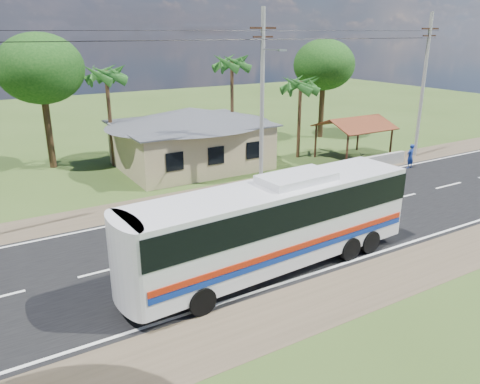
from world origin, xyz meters
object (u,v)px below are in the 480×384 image
object	(u,v)px
coach_bus	(276,218)
person	(410,156)
waiting_shed	(354,124)
motorcycle	(356,159)

from	to	relation	value
coach_bus	person	xyz separation A→B (m)	(17.42, 7.62, -1.39)
waiting_shed	motorcycle	bearing A→B (deg)	-124.17
motorcycle	person	xyz separation A→B (m)	(2.75, -2.66, 0.48)
waiting_shed	motorcycle	distance (m)	3.04
coach_bus	person	world-z (taller)	coach_bus
coach_bus	person	bearing A→B (deg)	20.14
coach_bus	motorcycle	distance (m)	18.01
person	waiting_shed	bearing A→B (deg)	-73.93
waiting_shed	coach_bus	xyz separation A→B (m)	(-15.79, -11.93, -0.43)
waiting_shed	motorcycle	world-z (taller)	waiting_shed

